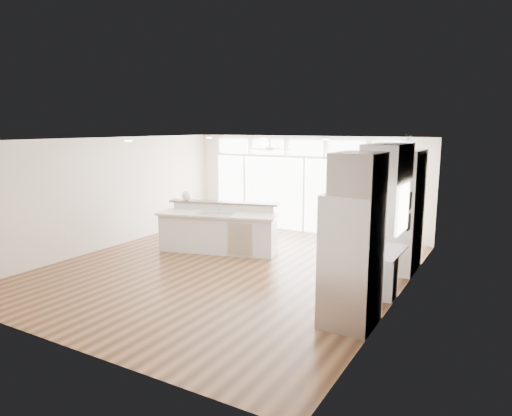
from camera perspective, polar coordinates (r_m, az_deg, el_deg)
The scene contains 24 objects.
floor at distance 9.74m, azimuth -3.58°, elevation -7.60°, with size 7.00×8.00×0.02m, color #452815.
ceiling at distance 9.28m, azimuth -3.77°, elevation 8.55°, with size 7.00×8.00×0.02m, color silver.
wall_back at distance 12.90m, azimuth 6.20°, elevation 2.95°, with size 7.00×0.04×2.70m, color silver.
wall_front at distance 6.54m, azimuth -23.47°, elevation -4.94°, with size 7.00×0.04×2.70m, color silver.
wall_left at distance 11.70m, azimuth -18.13°, elevation 1.76°, with size 0.04×8.00×2.70m, color silver.
wall_right at distance 8.06m, azimuth 17.57°, elevation -1.84°, with size 0.04×8.00×2.70m, color silver.
glass_wall at distance 12.89m, azimuth 6.06°, elevation 1.59°, with size 5.80×0.06×2.08m, color white.
transom_row at distance 12.76m, azimuth 6.18°, elevation 7.51°, with size 5.90×0.06×0.40m, color white.
desk_window at distance 8.32m, azimuth 17.83°, elevation -0.08°, with size 0.04×0.85×0.85m, color white.
ceiling_fan at distance 11.95m, azimuth 1.74°, elevation 7.87°, with size 1.16×1.16×0.32m, color white.
recessed_lights at distance 9.45m, azimuth -3.09°, elevation 8.46°, with size 3.40×3.00×0.02m, color white.
oven_cabinet at distance 9.87m, azimuth 17.95°, elevation -0.30°, with size 0.64×1.20×2.50m, color silver.
desk_nook at distance 8.66m, azimuth 15.26°, elevation -7.53°, with size 0.72×1.30×0.76m, color silver.
upper_cabinets at distance 8.28m, azimuth 16.16°, elevation 5.55°, with size 0.64×1.30×0.64m, color silver.
refrigerator at distance 6.97m, azimuth 11.84°, elevation -6.39°, with size 0.76×0.90×2.00m, color #B8B8BD.
fridge_cabinet at distance 6.70m, azimuth 12.73°, elevation 4.27°, with size 0.64×0.90×0.60m, color silver.
framed_photos at distance 8.94m, azimuth 18.62°, elevation -0.41°, with size 0.06×0.22×0.80m, color black.
kitchen_island at distance 10.89m, azimuth -4.78°, elevation -2.54°, with size 2.87×1.08×1.14m, color silver.
rug at distance 8.94m, azimuth 11.58°, elevation -9.34°, with size 0.92×0.66×0.01m, color #3E2513.
office_chair at distance 8.29m, azimuth 12.53°, elevation -7.65°, with size 0.48×0.44×0.91m, color black.
fishbowl at distance 11.47m, azimuth -8.67°, elevation 1.55°, with size 0.24×0.24×0.24m, color white.
monitor at distance 8.53m, azimuth 14.92°, elevation -3.74°, with size 0.08×0.48×0.40m, color black.
keyboard at distance 8.62m, azimuth 13.77°, elevation -4.87°, with size 0.11×0.29×0.01m, color silver.
potted_plant at distance 9.73m, azimuth 18.39°, elevation 7.65°, with size 0.27×0.30×0.24m, color #285825.
Camera 1 is at (5.14, -7.72, 2.96)m, focal length 32.00 mm.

